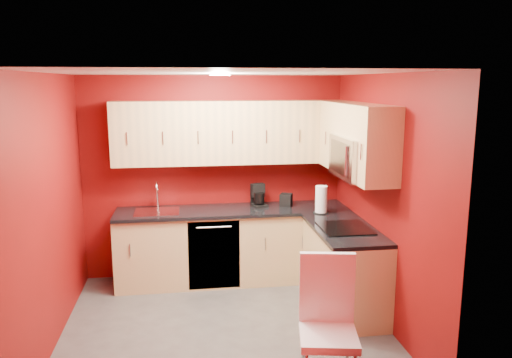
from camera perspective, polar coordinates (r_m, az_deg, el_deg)
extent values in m
plane|color=#524F4C|center=(5.24, -3.50, -16.46)|extent=(3.20, 3.20, 0.00)
plane|color=white|center=(4.65, -3.87, 12.04)|extent=(3.20, 3.20, 0.00)
plane|color=maroon|center=(6.26, -4.81, 0.23)|extent=(3.20, 0.00, 3.20)
plane|color=maroon|center=(3.36, -1.54, -9.22)|extent=(3.20, 0.00, 3.20)
plane|color=maroon|center=(4.94, -22.56, -3.50)|extent=(0.00, 3.00, 3.00)
plane|color=maroon|center=(5.17, 14.31, -2.36)|extent=(0.00, 3.00, 3.00)
cube|color=tan|center=(6.19, -2.64, -7.68)|extent=(2.80, 0.60, 0.87)
cube|color=tan|center=(5.53, 9.98, -10.15)|extent=(0.60, 1.30, 0.87)
cube|color=black|center=(6.04, -2.67, -3.63)|extent=(2.80, 0.63, 0.04)
cube|color=black|center=(5.36, 10.04, -5.68)|extent=(0.63, 1.27, 0.04)
cube|color=tan|center=(6.02, -2.88, 5.36)|extent=(2.80, 0.35, 0.75)
cube|color=tan|center=(5.82, 9.72, 5.02)|extent=(0.35, 0.57, 0.75)
cube|color=tan|center=(4.74, 14.01, 3.53)|extent=(0.35, 0.22, 0.75)
cube|color=tan|center=(5.17, 12.07, 6.55)|extent=(0.35, 0.76, 0.33)
cube|color=silver|center=(5.20, 11.65, 2.44)|extent=(0.40, 0.76, 0.42)
cube|color=black|center=(5.14, 9.65, 2.41)|extent=(0.02, 0.62, 0.33)
cylinder|color=silver|center=(4.92, 10.24, 2.01)|extent=(0.02, 0.02, 0.29)
cube|color=black|center=(5.32, 10.12, -5.53)|extent=(0.50, 0.55, 0.01)
cube|color=silver|center=(6.02, -11.24, -3.75)|extent=(0.52, 0.42, 0.02)
cylinder|color=silver|center=(6.18, -11.20, -2.07)|extent=(0.02, 0.02, 0.26)
torus|color=silver|center=(6.08, -11.27, -1.03)|extent=(0.02, 0.16, 0.16)
cylinder|color=silver|center=(6.03, -11.29, -1.72)|extent=(0.02, 0.02, 0.12)
cube|color=black|center=(5.90, -4.80, -8.66)|extent=(0.60, 0.02, 0.82)
cylinder|color=white|center=(4.95, -4.14, 11.79)|extent=(0.20, 0.20, 0.01)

